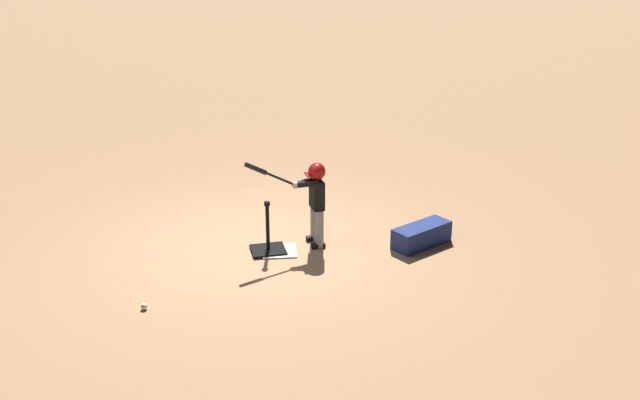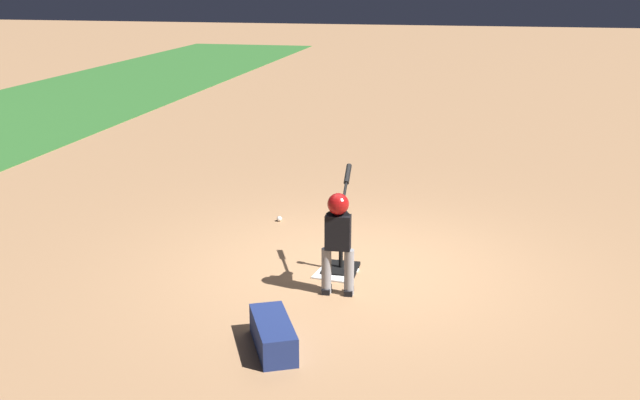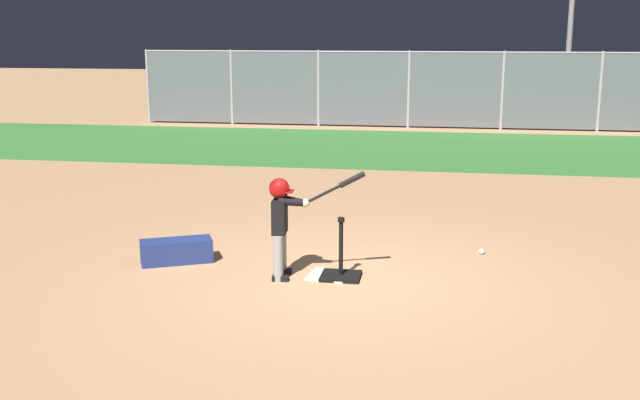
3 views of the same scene
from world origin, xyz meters
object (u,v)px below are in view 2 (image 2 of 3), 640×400
at_px(batting_tee, 341,263).
at_px(batter_child, 338,229).
at_px(equipment_bag, 273,335).
at_px(baseball, 279,219).

xyz_separation_m(batting_tee, batter_child, (-0.64, -0.09, 0.63)).
distance_m(batter_child, equipment_bag, 1.55).
height_order(batting_tee, batter_child, batter_child).
bearing_deg(baseball, equipment_bag, -165.66).
xyz_separation_m(batter_child, baseball, (2.24, 1.28, -0.69)).
bearing_deg(batting_tee, baseball, 36.39).
distance_m(batter_child, baseball, 2.67).
relative_size(batter_child, baseball, 16.73).
relative_size(batter_child, equipment_bag, 1.47).
xyz_separation_m(baseball, equipment_bag, (-3.63, -0.93, 0.10)).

